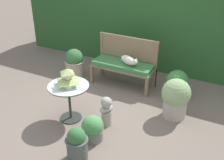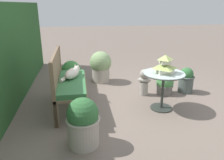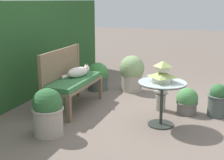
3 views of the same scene
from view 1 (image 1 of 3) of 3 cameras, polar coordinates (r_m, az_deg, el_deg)
The scene contains 13 objects.
ground at distance 5.13m, azimuth -3.89°, elevation -6.60°, with size 30.00×30.00×0.00m, color #75665B.
foliage_hedge_back at distance 6.97m, azimuth 7.67°, elevation 10.85°, with size 6.40×1.09×1.77m, color #285628.
garden_bench at distance 5.83m, azimuth 2.25°, elevation 2.82°, with size 1.31×0.50×0.51m.
bench_backrest at distance 5.92m, azimuth 3.28°, elevation 6.04°, with size 1.31×0.06×1.00m.
cat at distance 5.70m, azimuth 3.43°, elevation 4.02°, with size 0.47×0.38×0.20m.
patio_table at distance 4.74m, azimuth -8.75°, elevation -2.58°, with size 0.69×0.69×0.66m.
pagoda_birdhouse at distance 4.62m, azimuth -8.99°, elevation 0.32°, with size 0.34×0.34×0.31m.
garden_bust at distance 4.66m, azimuth -1.14°, elevation -6.17°, with size 0.23×0.30×0.53m.
potted_plant_hedge_corner at distance 4.94m, azimuth 12.80°, elevation -3.54°, with size 0.50×0.50×0.72m.
potted_plant_path_edge at distance 5.60m, azimuth 13.06°, elevation -0.87°, with size 0.44×0.44×0.56m.
potted_plant_table_far at distance 6.27m, azimuth -7.64°, elevation 3.41°, with size 0.43×0.43×0.65m.
potted_plant_bench_left at distance 4.07m, azimuth -7.16°, elevation -12.77°, with size 0.33×0.33×0.52m.
potted_plant_table_near at distance 4.41m, azimuth -3.95°, elevation -9.84°, with size 0.35×0.35×0.42m.
Camera 1 is at (2.27, -3.57, 2.89)m, focal length 45.00 mm.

